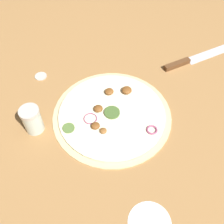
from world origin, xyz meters
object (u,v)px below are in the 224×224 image
spice_jar (32,120)px  loose_cap (41,76)px  pizza (112,114)px  knife (191,60)px

spice_jar → loose_cap: size_ratio=2.13×
pizza → knife: 0.39m
pizza → spice_jar: bearing=-49.1°
pizza → loose_cap: (-0.03, -0.31, -0.00)m
knife → spice_jar: bearing=-176.4°
knife → loose_cap: (0.34, -0.45, -0.00)m
pizza → loose_cap: bearing=-95.5°
knife → spice_jar: spice_jar is taller
pizza → spice_jar: (0.16, -0.18, 0.04)m
knife → spice_jar: 0.62m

